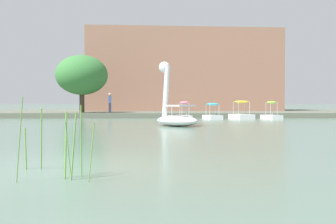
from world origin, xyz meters
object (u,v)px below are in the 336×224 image
at_px(tree_broadleaf_right, 82,75).
at_px(pedal_boat_lime, 271,115).
at_px(pedal_boat_pink, 184,114).
at_px(swan_boat, 175,113).
at_px(person_on_path, 110,102).
at_px(pedal_boat_yellow, 241,114).
at_px(parked_van, 182,102).
at_px(pedal_boat_cyan, 212,114).

bearing_deg(tree_broadleaf_right, pedal_boat_lime, -13.43).
relative_size(pedal_boat_pink, pedal_boat_lime, 0.87).
xyz_separation_m(swan_boat, person_on_path, (-5.40, 12.69, 0.70)).
relative_size(tree_broadleaf_right, person_on_path, 3.58).
bearing_deg(pedal_boat_yellow, tree_broadleaf_right, 164.91).
distance_m(pedal_boat_yellow, person_on_path, 11.62).
xyz_separation_m(pedal_boat_yellow, parked_van, (-4.41, 11.64, 1.04)).
distance_m(swan_boat, tree_broadleaf_right, 16.16).
bearing_deg(pedal_boat_cyan, person_on_path, 162.56).
bearing_deg(pedal_boat_cyan, pedal_boat_pink, -170.16).
distance_m(pedal_boat_cyan, pedal_boat_yellow, 2.41).
bearing_deg(parked_van, swan_boat, -93.79).
distance_m(pedal_boat_cyan, tree_broadleaf_right, 12.58).
distance_m(swan_boat, pedal_boat_yellow, 11.49).
bearing_deg(person_on_path, swan_boat, -66.94).
height_order(pedal_boat_yellow, tree_broadleaf_right, tree_broadleaf_right).
bearing_deg(pedal_boat_pink, swan_boat, -96.48).
relative_size(pedal_boat_lime, person_on_path, 1.22).
height_order(pedal_boat_cyan, pedal_boat_yellow, pedal_boat_yellow).
relative_size(pedal_boat_cyan, tree_broadleaf_right, 0.33).
bearing_deg(swan_boat, tree_broadleaf_right, 120.59).
distance_m(pedal_boat_yellow, pedal_boat_lime, 2.47).
bearing_deg(pedal_boat_yellow, parked_van, 110.74).
height_order(pedal_boat_yellow, person_on_path, person_on_path).
xyz_separation_m(pedal_boat_cyan, pedal_boat_lime, (4.87, -0.18, -0.03)).
xyz_separation_m(swan_boat, pedal_boat_pink, (1.08, 9.50, -0.34)).
height_order(person_on_path, parked_van, parked_van).
bearing_deg(tree_broadleaf_right, pedal_boat_yellow, -15.09).
relative_size(swan_boat, pedal_boat_lime, 1.78).
distance_m(tree_broadleaf_right, person_on_path, 3.73).
height_order(pedal_boat_pink, person_on_path, person_on_path).
xyz_separation_m(pedal_boat_lime, person_on_path, (-13.71, 2.95, 1.07)).
bearing_deg(person_on_path, parked_van, 52.35).
bearing_deg(swan_boat, pedal_boat_lime, 49.52).
bearing_deg(pedal_boat_lime, pedal_boat_pink, -178.18).
distance_m(pedal_boat_lime, tree_broadleaf_right, 17.19).
xyz_separation_m(tree_broadleaf_right, person_on_path, (2.67, -0.96, -2.43)).
height_order(swan_boat, person_on_path, swan_boat).
bearing_deg(parked_van, pedal_boat_yellow, -69.26).
xyz_separation_m(pedal_boat_yellow, tree_broadleaf_right, (-13.90, 3.75, 3.44)).
bearing_deg(pedal_boat_cyan, pedal_boat_yellow, -0.37).
xyz_separation_m(swan_boat, tree_broadleaf_right, (-8.07, 13.64, 3.13)).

